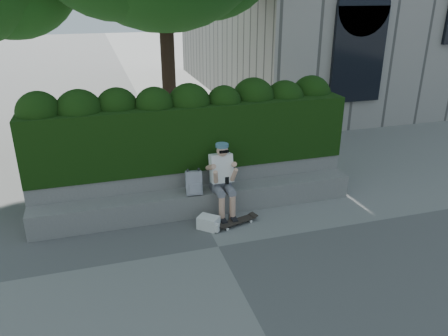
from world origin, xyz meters
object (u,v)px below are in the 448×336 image
object	(u,v)px
person	(222,177)
skateboard	(237,221)
backpack_plaid	(194,183)
backpack_ground	(208,223)

from	to	relation	value
person	skateboard	size ratio (longest dim) A/B	1.85
person	skateboard	world-z (taller)	person
backpack_plaid	person	bearing A→B (deg)	-1.52
person	backpack_ground	world-z (taller)	person
person	skateboard	xyz separation A→B (m)	(0.13, -0.47, -0.69)
person	skateboard	distance (m)	0.84
backpack_plaid	backpack_ground	bearing A→B (deg)	-69.43
backpack_plaid	backpack_ground	world-z (taller)	backpack_plaid
person	backpack_ground	size ratio (longest dim) A/B	3.95
skateboard	backpack_plaid	world-z (taller)	backpack_plaid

